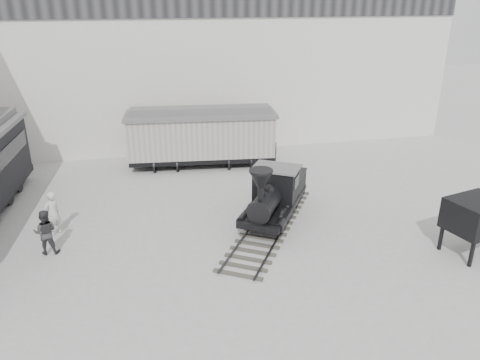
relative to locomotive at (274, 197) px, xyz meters
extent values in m
plane|color=#9E9E9B|center=(-2.11, -3.47, -1.10)|extent=(90.00, 90.00, 0.00)
cube|color=silver|center=(-2.11, 11.53, 4.40)|extent=(34.00, 2.40, 11.00)
cube|color=#3C3832|center=(-0.35, -0.57, -1.03)|extent=(6.03, 8.14, 0.15)
cube|color=#2D2D30|center=(-0.92, -0.22, -0.98)|extent=(4.54, 7.21, 0.06)
cube|color=#2D2D30|center=(0.21, -0.92, -0.98)|extent=(4.54, 7.21, 0.06)
cylinder|color=black|center=(-1.21, -0.58, -0.45)|extent=(0.63, 0.92, 1.01)
cylinder|color=black|center=(0.01, -1.34, -0.45)|extent=(0.63, 0.92, 1.01)
cylinder|color=black|center=(-0.57, 0.44, -0.45)|extent=(0.63, 0.92, 1.01)
cylinder|color=black|center=(0.64, -0.32, -0.45)|extent=(0.63, 0.92, 1.01)
cube|color=black|center=(-0.28, -0.45, -0.34)|extent=(3.31, 3.78, 0.26)
cylinder|color=black|center=(-0.62, -1.00, 0.25)|extent=(1.90, 2.28, 0.92)
cylinder|color=black|center=(-1.06, -1.70, 0.96)|extent=(0.33, 0.33, 0.55)
cone|color=black|center=(-1.06, -1.70, 1.56)|extent=(1.21, 1.21, 0.64)
sphere|color=black|center=(-0.43, -0.68, 0.69)|extent=(0.48, 0.48, 0.48)
cube|color=black|center=(0.16, 0.25, 0.50)|extent=(2.18, 2.00, 1.42)
cube|color=slate|center=(0.16, 0.25, 1.25)|extent=(2.43, 2.25, 0.07)
cube|color=black|center=(1.03, 1.65, -0.01)|extent=(2.38, 2.43, 0.83)
cylinder|color=black|center=(-4.03, 8.00, -0.74)|extent=(1.87, 0.91, 0.72)
cylinder|color=black|center=(0.09, 7.56, -0.74)|extent=(1.87, 0.91, 0.72)
cube|color=black|center=(-1.97, 7.78, -0.56)|extent=(8.31, 3.10, 0.27)
cube|color=gray|center=(-1.97, 7.78, 0.70)|extent=(8.32, 3.19, 2.25)
cube|color=slate|center=(-1.97, 7.78, 1.92)|extent=(8.62, 3.49, 0.18)
cube|color=slate|center=(-1.97, 7.78, 2.17)|extent=(7.83, 1.90, 0.32)
imported|color=silver|center=(-9.15, 0.73, -0.15)|extent=(0.82, 0.81, 1.90)
imported|color=#343436|center=(-9.22, -0.78, -0.21)|extent=(0.90, 0.72, 1.78)
cube|color=black|center=(5.92, -5.21, -0.60)|extent=(0.13, 0.13, 1.01)
cube|color=black|center=(5.59, -3.87, -0.60)|extent=(0.13, 0.13, 1.01)
cube|color=black|center=(7.19, -3.47, -0.60)|extent=(0.13, 0.13, 1.01)
cube|color=black|center=(6.56, -4.34, 0.51)|extent=(2.36, 2.09, 1.19)
cone|color=black|center=(6.56, -4.34, -0.23)|extent=(1.89, 1.89, 0.46)
camera|label=1|loc=(-5.51, -17.69, 8.13)|focal=35.00mm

